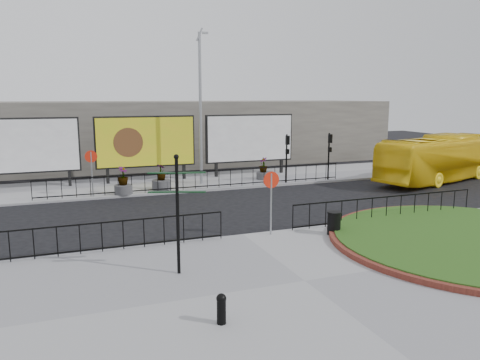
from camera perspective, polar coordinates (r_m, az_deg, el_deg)
name	(u,v)px	position (r m, az deg, el deg)	size (l,w,h in m)	color
ground	(243,237)	(18.33, 0.36, -6.97)	(90.00, 90.00, 0.00)	black
pavement_near	(305,283)	(14.03, 7.90, -12.30)	(30.00, 10.00, 0.12)	gray
pavement_far	(174,183)	(29.52, -8.05, -0.37)	(44.00, 6.00, 0.12)	gray
brick_edge	(473,240)	(19.23, 26.57, -6.60)	(10.40, 10.40, 0.18)	maroon
grass_lawn	(473,240)	(19.23, 26.57, -6.54)	(10.00, 10.00, 0.22)	#1F4311
railing_near_left	(80,239)	(16.73, -18.94, -6.83)	(10.00, 0.10, 1.10)	black
railing_near_right	(387,208)	(21.07, 17.43, -3.29)	(9.00, 0.10, 1.10)	black
railing_far	(201,180)	(27.08, -4.75, 0.06)	(18.00, 0.10, 1.10)	black
speed_sign_far	(91,163)	(26.02, -17.67, 1.98)	(0.64, 0.07, 2.47)	gray
speed_sign_near	(271,189)	(17.89, 3.82, -1.10)	(0.64, 0.07, 2.47)	gray
billboard_left	(23,146)	(29.53, -24.94, 3.76)	(6.20, 0.31, 4.10)	black
billboard_mid	(146,142)	(29.84, -11.40, 4.56)	(6.20, 0.31, 4.10)	black
billboard_right	(250,138)	(31.73, 1.21, 5.08)	(6.20, 0.31, 4.10)	black
lamp_post	(201,106)	(28.45, -4.84, 8.96)	(0.74, 0.18, 9.23)	gray
signal_pole_a	(287,151)	(28.89, 5.75, 3.54)	(0.22, 0.26, 3.00)	black
signal_pole_b	(329,149)	(30.34, 10.84, 3.72)	(0.22, 0.26, 3.00)	black
building_backdrop	(146,133)	(38.97, -11.41, 5.68)	(40.00, 10.00, 5.00)	slate
fingerpost_sign	(177,203)	(13.92, -7.65, -2.76)	(1.68, 0.76, 3.63)	black
bollard	(221,307)	(11.35, -2.29, -15.24)	(0.24, 0.24, 0.75)	black
litter_bin	(334,223)	(18.50, 11.39, -5.16)	(0.55, 0.55, 0.90)	black
bus	(440,158)	(32.62, 23.22, 2.43)	(2.50, 10.67, 2.97)	yellow
planter_a	(123,184)	(26.33, -14.05, -0.49)	(0.98, 0.98, 1.52)	#4C4C4F
planter_b	(161,181)	(27.16, -9.56, -0.15)	(1.08, 1.08, 1.50)	#4C4C4F
planter_c	(263,171)	(30.22, 2.85, 1.11)	(0.88, 0.88, 1.42)	#4C4C4F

